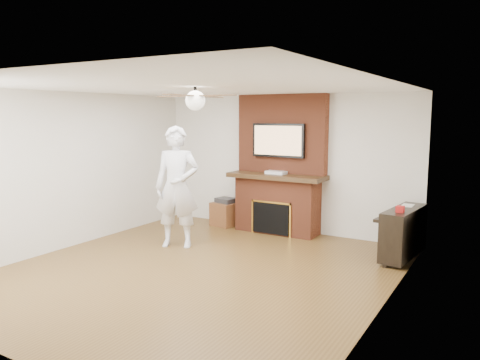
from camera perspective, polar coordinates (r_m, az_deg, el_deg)
The scene contains 12 objects.
room_shell at distance 6.30m, azimuth -5.34°, elevation -0.15°, with size 5.36×5.86×2.86m.
fireplace at distance 8.51m, azimuth 4.77°, elevation 0.24°, with size 1.78×0.64×2.50m.
tv at distance 8.41m, azimuth 4.69°, elevation 4.84°, with size 1.00×0.08×0.60m.
ceiling_fan at distance 6.24m, azimuth -5.47°, elevation 9.72°, with size 1.21×1.21×0.31m.
person at distance 7.60m, azimuth -7.69°, elevation -0.84°, with size 0.72×0.48×1.96m, color silver.
side_table at distance 9.11m, azimuth -1.73°, elevation -4.00°, with size 0.55×0.55×0.54m.
piano at distance 7.38m, azimuth 19.25°, elevation -6.00°, with size 0.56×1.20×0.86m.
cable_box at distance 8.42m, azimuth 4.43°, elevation 0.92°, with size 0.36×0.21×0.05m, color silver.
candle_orange at distance 8.58m, azimuth 3.57°, elevation -6.09°, with size 0.07×0.07×0.11m, color red.
candle_green at distance 8.55m, azimuth 4.00°, elevation -6.22°, with size 0.07×0.07×0.09m, color #397D32.
candle_cream at distance 8.51m, azimuth 4.53°, elevation -6.18°, with size 0.08×0.08×0.12m, color beige.
candle_blue at distance 8.47m, azimuth 5.19°, elevation -6.37°, with size 0.06×0.06×0.09m, color teal.
Camera 1 is at (3.66, -5.05, 2.14)m, focal length 35.00 mm.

